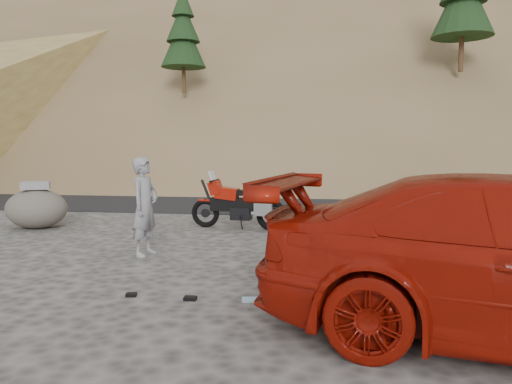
% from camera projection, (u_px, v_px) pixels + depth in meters
% --- Properties ---
extents(ground, '(140.00, 140.00, 0.00)m').
position_uv_depth(ground, '(184.00, 263.00, 8.28)').
color(ground, '#3E3B39').
rests_on(ground, ground).
extents(road, '(120.00, 7.00, 0.05)m').
position_uv_depth(road, '(258.00, 201.00, 17.15)').
color(road, black).
rests_on(road, ground).
extents(hillside, '(120.00, 73.00, 46.72)m').
position_uv_depth(hillside, '(303.00, 47.00, 47.47)').
color(hillside, brown).
rests_on(hillside, ground).
extents(motorcycle, '(2.30, 0.79, 1.37)m').
position_uv_depth(motorcycle, '(243.00, 204.00, 11.49)').
color(motorcycle, black).
rests_on(motorcycle, ground).
extents(man, '(0.54, 0.71, 1.74)m').
position_uv_depth(man, '(146.00, 255.00, 8.86)').
color(man, gray).
rests_on(man, ground).
extents(boulder, '(1.67, 1.52, 1.10)m').
position_uv_depth(boulder, '(37.00, 208.00, 11.60)').
color(boulder, '#524D46').
rests_on(boulder, ground).
extents(gear_white_cloth, '(0.47, 0.43, 0.01)m').
position_uv_depth(gear_white_cloth, '(312.00, 304.00, 6.16)').
color(gear_white_cloth, white).
rests_on(gear_white_cloth, ground).
extents(gear_blue_mat, '(0.43, 0.43, 0.17)m').
position_uv_depth(gear_blue_mat, '(277.00, 280.00, 6.92)').
color(gear_blue_mat, navy).
rests_on(gear_blue_mat, ground).
extents(gear_bottle, '(0.07, 0.07, 0.20)m').
position_uv_depth(gear_bottle, '(277.00, 276.00, 7.12)').
color(gear_bottle, navy).
rests_on(gear_bottle, ground).
extents(gear_funnel, '(0.16, 0.16, 0.18)m').
position_uv_depth(gear_funnel, '(393.00, 283.00, 6.76)').
color(gear_funnel, '#B01C0B').
rests_on(gear_funnel, ground).
extents(gear_glove_a, '(0.16, 0.11, 0.04)m').
position_uv_depth(gear_glove_a, '(190.00, 298.00, 6.33)').
color(gear_glove_a, black).
rests_on(gear_glove_a, ground).
extents(gear_glove_b, '(0.15, 0.12, 0.04)m').
position_uv_depth(gear_glove_b, '(131.00, 295.00, 6.48)').
color(gear_glove_b, black).
rests_on(gear_glove_b, ground).
extents(gear_blue_cloth, '(0.32, 0.26, 0.01)m').
position_uv_depth(gear_blue_cloth, '(253.00, 300.00, 6.34)').
color(gear_blue_cloth, '#92C0E1').
rests_on(gear_blue_cloth, ground).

